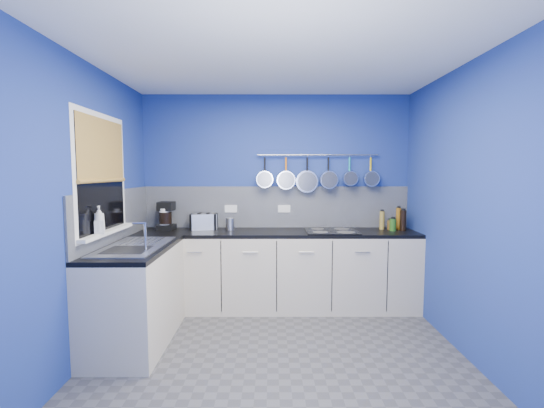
{
  "coord_description": "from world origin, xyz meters",
  "views": [
    {
      "loc": [
        -0.06,
        -3.05,
        1.58
      ],
      "look_at": [
        -0.05,
        0.75,
        1.25
      ],
      "focal_mm": 24.7,
      "sensor_mm": 36.0,
      "label": 1
    }
  ],
  "objects_px": {
    "soap_bottle_b": "(99,224)",
    "canister": "(230,224)",
    "soap_bottle_a": "(99,220)",
    "toaster": "(204,222)",
    "paper_towel": "(164,219)",
    "hob": "(331,231)",
    "coffee_maker": "(166,216)"
  },
  "relations": [
    {
      "from": "soap_bottle_b",
      "to": "canister",
      "type": "relative_size",
      "value": 1.23
    },
    {
      "from": "toaster",
      "to": "hob",
      "type": "relative_size",
      "value": 0.5
    },
    {
      "from": "soap_bottle_a",
      "to": "coffee_maker",
      "type": "height_order",
      "value": "soap_bottle_a"
    },
    {
      "from": "soap_bottle_a",
      "to": "hob",
      "type": "bearing_deg",
      "value": 25.67
    },
    {
      "from": "soap_bottle_a",
      "to": "toaster",
      "type": "distance_m",
      "value": 1.39
    },
    {
      "from": "toaster",
      "to": "canister",
      "type": "xyz_separation_m",
      "value": [
        0.31,
        -0.04,
        -0.02
      ]
    },
    {
      "from": "hob",
      "to": "toaster",
      "type": "bearing_deg",
      "value": 173.7
    },
    {
      "from": "toaster",
      "to": "soap_bottle_b",
      "type": "bearing_deg",
      "value": -133.53
    },
    {
      "from": "soap_bottle_b",
      "to": "canister",
      "type": "height_order",
      "value": "soap_bottle_b"
    },
    {
      "from": "toaster",
      "to": "hob",
      "type": "bearing_deg",
      "value": -20.43
    },
    {
      "from": "soap_bottle_a",
      "to": "toaster",
      "type": "xyz_separation_m",
      "value": [
        0.68,
        1.2,
        -0.18
      ]
    },
    {
      "from": "soap_bottle_b",
      "to": "toaster",
      "type": "bearing_deg",
      "value": 60.6
    },
    {
      "from": "hob",
      "to": "coffee_maker",
      "type": "bearing_deg",
      "value": 175.99
    },
    {
      "from": "canister",
      "to": "coffee_maker",
      "type": "bearing_deg",
      "value": 179.24
    },
    {
      "from": "paper_towel",
      "to": "canister",
      "type": "xyz_separation_m",
      "value": [
        0.77,
        0.01,
        -0.06
      ]
    },
    {
      "from": "toaster",
      "to": "canister",
      "type": "distance_m",
      "value": 0.32
    },
    {
      "from": "hob",
      "to": "soap_bottle_a",
      "type": "bearing_deg",
      "value": -154.33
    },
    {
      "from": "soap_bottle_b",
      "to": "hob",
      "type": "bearing_deg",
      "value": 25.71
    },
    {
      "from": "soap_bottle_a",
      "to": "paper_towel",
      "type": "bearing_deg",
      "value": 78.97
    },
    {
      "from": "soap_bottle_a",
      "to": "soap_bottle_b",
      "type": "distance_m",
      "value": 0.03
    },
    {
      "from": "soap_bottle_a",
      "to": "canister",
      "type": "bearing_deg",
      "value": 49.48
    },
    {
      "from": "soap_bottle_b",
      "to": "toaster",
      "type": "xyz_separation_m",
      "value": [
        0.68,
        1.2,
        -0.14
      ]
    },
    {
      "from": "coffee_maker",
      "to": "hob",
      "type": "bearing_deg",
      "value": -0.49
    },
    {
      "from": "soap_bottle_b",
      "to": "paper_towel",
      "type": "distance_m",
      "value": 1.18
    },
    {
      "from": "paper_towel",
      "to": "toaster",
      "type": "xyz_separation_m",
      "value": [
        0.45,
        0.05,
        -0.03
      ]
    },
    {
      "from": "paper_towel",
      "to": "soap_bottle_b",
      "type": "bearing_deg",
      "value": -101.02
    },
    {
      "from": "soap_bottle_b",
      "to": "paper_towel",
      "type": "xyz_separation_m",
      "value": [
        0.23,
        1.16,
        -0.11
      ]
    },
    {
      "from": "coffee_maker",
      "to": "canister",
      "type": "height_order",
      "value": "coffee_maker"
    },
    {
      "from": "soap_bottle_b",
      "to": "hob",
      "type": "distance_m",
      "value": 2.4
    },
    {
      "from": "paper_towel",
      "to": "toaster",
      "type": "height_order",
      "value": "paper_towel"
    },
    {
      "from": "paper_towel",
      "to": "hob",
      "type": "relative_size",
      "value": 0.44
    },
    {
      "from": "soap_bottle_a",
      "to": "toaster",
      "type": "relative_size",
      "value": 0.83
    }
  ]
}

